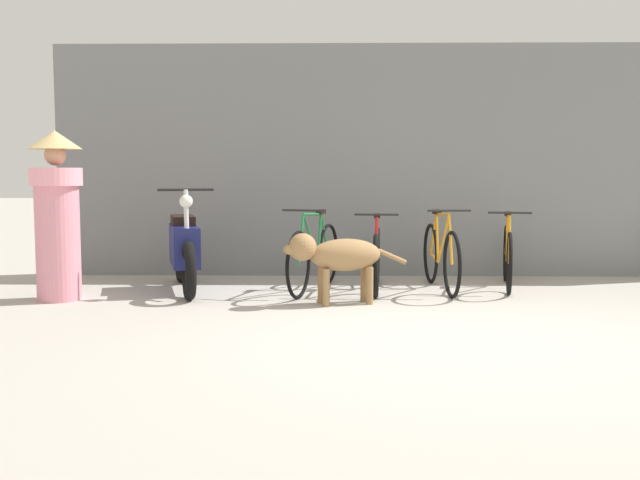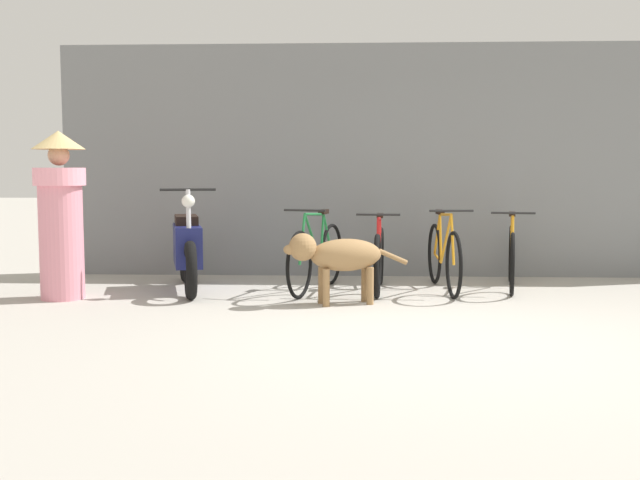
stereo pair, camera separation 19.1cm
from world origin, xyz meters
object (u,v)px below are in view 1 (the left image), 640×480
object	(u,v)px
bicycle_3	(508,256)
person_in_robes	(57,211)
bicycle_0	(314,257)
bicycle_2	(441,256)
stray_dog	(337,255)
bicycle_1	(377,259)
motorcycle	(184,250)

from	to	relation	value
bicycle_3	person_in_robes	xyz separation A→B (m)	(-4.76, -0.88, 0.54)
bicycle_0	bicycle_2	world-z (taller)	bicycle_0
stray_dog	person_in_robes	world-z (taller)	person_in_robes
bicycle_1	person_in_robes	xyz separation A→B (m)	(-3.27, -0.66, 0.55)
bicycle_1	motorcycle	world-z (taller)	motorcycle
bicycle_0	stray_dog	distance (m)	0.85
bicycle_1	person_in_robes	world-z (taller)	person_in_robes
bicycle_0	person_in_robes	bearing A→B (deg)	-60.30
bicycle_0	motorcycle	xyz separation A→B (m)	(-1.43, 0.00, 0.07)
bicycle_2	person_in_robes	bearing A→B (deg)	-84.62
person_in_robes	motorcycle	bearing A→B (deg)	168.10
bicycle_3	bicycle_0	bearing A→B (deg)	-71.69
bicycle_2	bicycle_3	world-z (taller)	bicycle_2
bicycle_2	person_in_robes	size ratio (longest dim) A/B	1.02
bicycle_3	person_in_robes	size ratio (longest dim) A/B	0.98
bicycle_0	person_in_robes	size ratio (longest dim) A/B	0.99
bicycle_2	stray_dog	size ratio (longest dim) A/B	1.42
motorcycle	person_in_robes	world-z (taller)	person_in_robes
bicycle_2	motorcycle	world-z (taller)	motorcycle
bicycle_2	bicycle_3	bearing A→B (deg)	99.24
bicycle_2	motorcycle	distance (m)	2.82
bicycle_0	stray_dog	world-z (taller)	bicycle_0
stray_dog	bicycle_2	bearing A→B (deg)	-158.89
stray_dog	person_in_robes	distance (m)	2.87
bicycle_1	stray_dog	distance (m)	0.98
bicycle_0	bicycle_2	size ratio (longest dim) A/B	0.96
bicycle_0	motorcycle	size ratio (longest dim) A/B	0.92
bicycle_0	person_in_robes	distance (m)	2.71
bicycle_1	stray_dog	world-z (taller)	bicycle_1
motorcycle	stray_dog	size ratio (longest dim) A/B	1.48
motorcycle	bicycle_1	bearing A→B (deg)	76.13
bicycle_3	motorcycle	size ratio (longest dim) A/B	0.92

